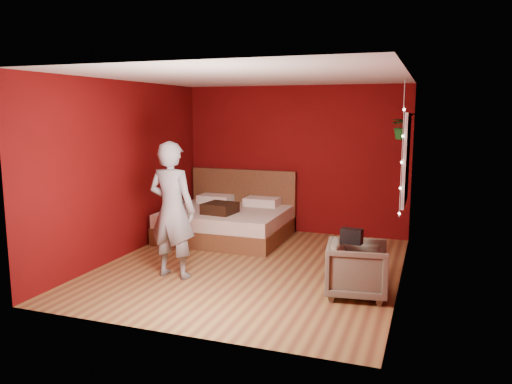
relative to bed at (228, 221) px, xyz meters
name	(u,v)px	position (x,y,z in m)	size (l,w,h in m)	color
floor	(251,267)	(0.95, -1.44, -0.29)	(4.50, 4.50, 0.00)	olive
room_walls	(251,147)	(0.95, -1.44, 1.39)	(4.04, 4.54, 2.62)	#600A0B
window	(406,159)	(2.92, -0.54, 1.21)	(0.05, 0.97, 1.27)	white
fairy_lights	(402,162)	(2.89, -1.07, 1.21)	(0.04, 0.04, 1.45)	silver
bed	(228,221)	(0.00, 0.00, 0.00)	(2.00, 1.70, 1.10)	brown
person	(172,210)	(0.13, -2.16, 0.61)	(0.65, 0.43, 1.78)	slate
armchair	(357,269)	(2.50, -2.05, 0.04)	(0.69, 0.71, 0.64)	#6B6554
handbag	(352,236)	(2.43, -2.11, 0.45)	(0.24, 0.12, 0.17)	black
throw_pillow	(220,208)	(0.02, -0.40, 0.30)	(0.48, 0.48, 0.17)	#321B10
hanging_plant	(403,126)	(2.83, -0.16, 1.65)	(0.42, 0.39, 0.85)	silver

